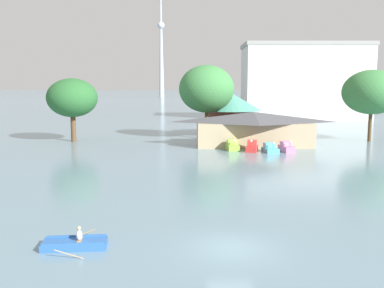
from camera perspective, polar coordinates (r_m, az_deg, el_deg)
name	(u,v)px	position (r m, az deg, el deg)	size (l,w,h in m)	color
ground_plane	(231,248)	(23.38, 5.29, -13.88)	(2000.00, 2000.00, 0.00)	slate
rowboat_with_rower	(75,244)	(24.13, -15.55, -12.86)	(3.50, 3.12, 1.31)	#2D60AD
pedal_boat_lime	(232,146)	(57.57, 5.48, -0.28)	(1.78, 2.44, 1.60)	#8CCC3F
pedal_boat_red	(252,147)	(57.09, 8.11, -0.40)	(2.07, 3.06, 1.71)	red
pedal_boat_cyan	(270,148)	(56.74, 10.52, -0.59)	(2.07, 2.67, 1.51)	#4CB7CC
pedal_boat_pink	(286,148)	(57.52, 12.64, -0.47)	(1.87, 2.91, 1.65)	pink
boathouse	(253,128)	(62.73, 8.27, 2.18)	(17.76, 8.82, 4.94)	tan
green_roof_pavilion	(230,110)	(75.21, 5.11, 4.62)	(11.22, 11.22, 8.33)	brown
shoreline_tree_tall_left	(72,98)	(68.67, -15.89, 6.00)	(7.84, 7.84, 9.89)	brown
shoreline_tree_mid	(207,89)	(69.53, 1.98, 7.45)	(9.04, 9.04, 12.11)	brown
shoreline_tree_right	(372,92)	(72.16, 23.14, 6.46)	(9.10, 9.10, 11.23)	brown
background_building_block	(304,82)	(115.58, 14.97, 8.14)	(32.39, 13.86, 19.69)	silver
distant_broadcast_tower	(161,33)	(342.82, -4.21, 14.73)	(5.52, 5.52, 136.79)	#B7BCC6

